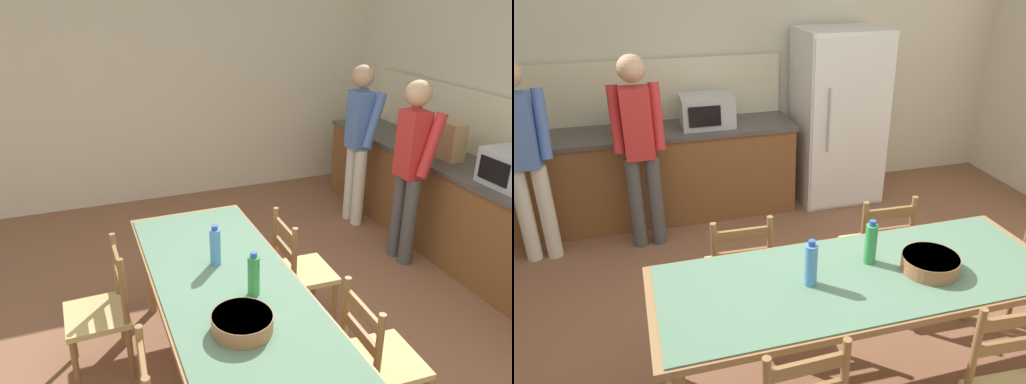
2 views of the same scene
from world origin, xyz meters
TOP-DOWN VIEW (x-y plane):
  - ground_plane at (0.00, 0.00)m, footprint 8.32×8.32m
  - wall_left at (-3.26, 0.00)m, footprint 0.12×5.20m
  - kitchen_counter at (-1.04, 2.23)m, footprint 3.33×0.66m
  - counter_splashback at (-1.04, 2.54)m, footprint 3.29×0.03m
  - paper_bag at (-0.98, 2.20)m, footprint 0.24×0.16m
  - dining_table at (0.19, -0.36)m, footprint 2.30×0.86m
  - bottle_near_centre at (-0.10, -0.36)m, footprint 0.07×0.07m
  - bottle_off_centre at (0.31, -0.26)m, footprint 0.07×0.07m
  - serving_bowl at (0.59, -0.43)m, footprint 0.32×0.32m
  - chair_side_near_left at (-0.32, -1.08)m, footprint 0.43×0.41m
  - chair_side_far_left at (-0.33, 0.35)m, footprint 0.43×0.41m
  - chair_side_far_right at (0.70, 0.36)m, footprint 0.44×0.42m
  - person_at_sink at (-1.78, 1.71)m, footprint 0.43×0.30m
  - person_at_counter at (-0.87, 1.69)m, footprint 0.43×0.30m

SIDE VIEW (x-z plane):
  - ground_plane at x=0.00m, z-range 0.00..0.00m
  - chair_side_near_left at x=-0.32m, z-range -0.01..0.90m
  - chair_side_far_left at x=-0.33m, z-range -0.01..0.90m
  - chair_side_far_right at x=0.70m, z-range -0.01..0.90m
  - kitchen_counter at x=-1.04m, z-range 0.00..0.91m
  - dining_table at x=0.19m, z-range 0.32..1.10m
  - serving_bowl at x=0.59m, z-range 0.79..0.88m
  - bottle_near_centre at x=-0.10m, z-range 0.78..1.05m
  - bottle_off_centre at x=0.31m, z-range 0.78..1.05m
  - person_at_counter at x=-0.87m, z-range 0.11..1.81m
  - person_at_sink at x=-1.78m, z-range 0.11..1.82m
  - paper_bag at x=-0.98m, z-range 0.91..1.27m
  - counter_splashback at x=-1.04m, z-range 0.91..1.51m
  - wall_left at x=-3.26m, z-range 0.00..2.90m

